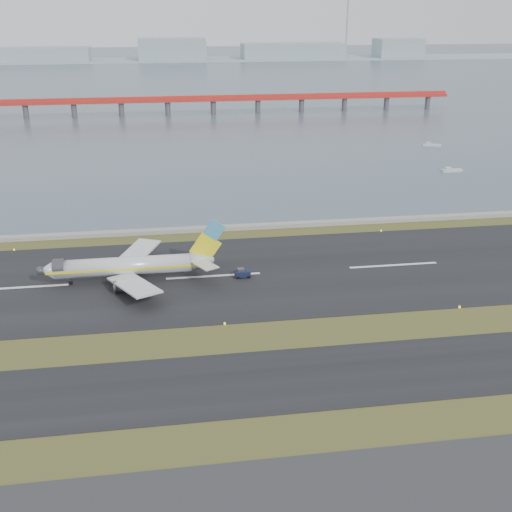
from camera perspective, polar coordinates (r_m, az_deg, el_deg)
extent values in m
plane|color=#3A4D1B|center=(109.99, -2.38, -7.91)|extent=(1000.00, 1000.00, 0.00)
cube|color=black|center=(99.73, -1.58, -11.23)|extent=(1000.00, 18.00, 0.10)
cube|color=black|center=(136.81, -3.81, -1.80)|extent=(1000.00, 45.00, 0.10)
cube|color=gray|center=(164.61, -4.76, 2.41)|extent=(1000.00, 2.50, 1.00)
cube|color=#465965|center=(558.12, -7.96, 15.63)|extent=(1400.00, 800.00, 1.30)
cube|color=red|center=(349.81, -3.84, 13.71)|extent=(260.00, 5.00, 1.60)
cube|color=red|center=(349.62, -3.84, 13.96)|extent=(260.00, 0.40, 1.40)
cylinder|color=#4C4C51|center=(355.30, -19.78, 11.93)|extent=(2.80, 2.80, 7.00)
cylinder|color=#4C4C51|center=(350.43, -3.82, 12.98)|extent=(2.80, 2.80, 7.00)
cylinder|color=#4C4C51|center=(371.21, 11.51, 13.08)|extent=(2.80, 2.80, 7.00)
cube|color=#91A3AC|center=(717.52, -8.26, 16.85)|extent=(1400.00, 80.00, 1.00)
cube|color=#91A3AC|center=(725.33, -18.22, 16.65)|extent=(90.00, 35.00, 14.00)
cube|color=#91A3AC|center=(716.99, -7.48, 17.77)|extent=(70.00, 35.00, 22.00)
cube|color=#91A3AC|center=(732.44, 3.26, 17.74)|extent=(110.00, 35.00, 16.00)
cube|color=#91A3AC|center=(765.97, 12.52, 17.61)|extent=(50.00, 35.00, 20.00)
cylinder|color=#91A3AC|center=(746.02, 8.08, 19.33)|extent=(1.80, 1.80, 60.00)
cylinder|color=silver|center=(135.45, -11.65, -0.88)|extent=(28.00, 3.80, 3.80)
cone|color=silver|center=(137.30, -18.16, -1.23)|extent=(3.20, 3.80, 3.80)
cone|color=silver|center=(135.31, -4.81, -0.38)|extent=(5.00, 3.80, 3.80)
cube|color=yellow|center=(133.67, -11.68, -1.19)|extent=(31.00, 0.06, 0.45)
cube|color=yellow|center=(137.23, -11.62, -0.58)|extent=(31.00, 0.06, 0.45)
cube|color=silver|center=(127.77, -10.79, -2.54)|extent=(11.31, 15.89, 1.66)
cube|color=silver|center=(143.50, -10.63, 0.18)|extent=(11.31, 15.89, 1.66)
cylinder|color=#38383D|center=(130.63, -11.47, -2.63)|extent=(4.20, 2.10, 2.10)
cylinder|color=#38383D|center=(141.69, -11.30, -0.67)|extent=(4.20, 2.10, 2.10)
cube|color=yellow|center=(134.31, -4.51, 0.78)|extent=(6.80, 0.35, 6.85)
cube|color=#459AC5|center=(133.20, -3.74, 2.32)|extent=(4.85, 0.37, 4.90)
cube|color=silver|center=(131.62, -4.56, -0.78)|extent=(5.64, 6.80, 0.22)
cube|color=silver|center=(138.68, -4.81, 0.39)|extent=(5.64, 6.80, 0.22)
cylinder|color=black|center=(137.73, -16.13, -2.30)|extent=(0.80, 0.28, 0.80)
cylinder|color=black|center=(133.92, -10.96, -2.46)|extent=(1.00, 0.38, 1.00)
cylinder|color=black|center=(139.07, -10.90, -1.54)|extent=(1.00, 0.38, 1.00)
cube|color=#121932|center=(135.64, -1.19, -1.57)|extent=(3.28, 1.88, 1.22)
cube|color=#38383D|center=(135.28, -1.37, -1.27)|extent=(1.45, 1.55, 0.71)
cylinder|color=black|center=(134.98, -1.61, -1.95)|extent=(0.71, 0.32, 0.71)
cylinder|color=black|center=(136.45, -1.71, -1.69)|extent=(0.71, 0.32, 0.71)
cylinder|color=black|center=(135.28, -0.67, -1.89)|extent=(0.71, 0.32, 0.71)
cylinder|color=black|center=(136.75, -0.78, -1.63)|extent=(0.71, 0.32, 0.71)
cube|color=silver|center=(234.46, 17.02, 7.27)|extent=(7.09, 2.26, 0.91)
cube|color=silver|center=(233.64, 16.70, 7.46)|extent=(2.03, 1.63, 0.91)
cube|color=silver|center=(276.09, 15.37, 9.47)|extent=(7.54, 4.48, 0.93)
cube|color=silver|center=(275.80, 15.07, 9.66)|extent=(2.48, 2.22, 0.93)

